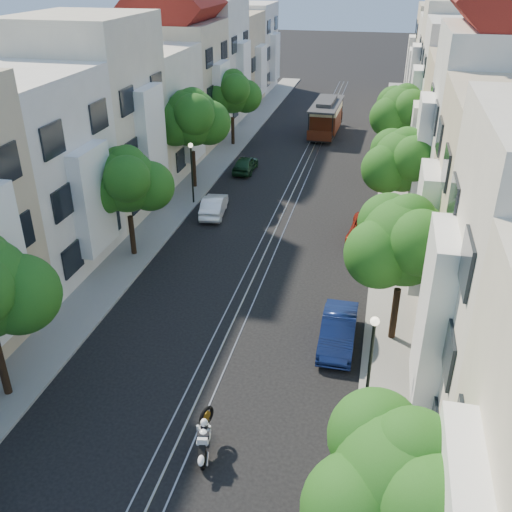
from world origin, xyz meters
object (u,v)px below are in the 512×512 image
Objects in this scene: tree_w_d at (233,93)px; parked_car_e_far at (367,231)px; tree_w_b at (127,182)px; tree_w_c at (192,119)px; tree_e_b at (405,244)px; lamp_west at (192,164)px; parked_car_e_mid at (338,331)px; tree_e_c at (404,163)px; tree_e_d at (404,113)px; parked_car_w_far at (245,164)px; sportbike_rider at (204,436)px; lamp_east at (371,352)px; cable_car at (326,116)px; tree_e_a at (407,488)px; parked_car_w_mid at (214,205)px.

tree_w_d is 1.42× the size of parked_car_e_far.
tree_w_b is 11.02m from tree_w_c.
tree_e_b is at bearing -19.15° from tree_w_b.
parked_car_e_mid is at bearing -51.11° from lamp_west.
tree_e_c is 1.42× the size of parked_car_e_far.
tree_e_d is 12.53m from parked_car_w_far.
sportbike_rider is at bearing -126.99° from tree_e_b.
lamp_east reaches higher than cable_car.
tree_e_c is at bearing 141.62° from parked_car_w_far.
tree_e_a is 23.00m from tree_e_c.
tree_w_d is 14.11m from lamp_west.
parked_car_w_far is (-10.00, 10.38, -0.01)m from parked_car_e_far.
parked_car_e_far is (-1.66, -12.12, -4.23)m from tree_e_d.
lamp_west reaches higher than sportbike_rider.
tree_w_d is at bearing 131.29° from parked_car_e_far.
tree_w_c reaches higher than tree_e_c.
tree_w_c is 0.90× the size of cable_car.
tree_e_d reaches higher than tree_w_b.
sportbike_rider reaches higher than parked_car_w_mid.
lamp_west is at bearing -44.35° from parked_car_w_mid.
tree_w_c reaches higher than sportbike_rider.
sportbike_rider is 0.25× the size of cable_car.
tree_e_a is at bearing -61.55° from lamp_west.
tree_e_b is 23.73m from parked_car_w_far.
sportbike_rider is (7.41, -21.19, -2.02)m from lamp_west.
lamp_west is 22.54m from sportbike_rider.
parked_car_e_far is at bearing -145.97° from tree_e_c.
lamp_west is at bearing -74.25° from tree_w_c.
tree_w_c is at bearing 122.65° from lamp_east.
tree_e_a reaches higher than lamp_east.
lamp_west is (0.84, -2.98, -2.22)m from tree_w_c.
parked_car_w_far is (-11.66, 20.26, -4.10)m from tree_e_b.
tree_e_c is 0.83× the size of cable_car.
tree_e_a is 0.92× the size of tree_e_d.
parked_car_w_mid is at bearing 135.20° from tree_e_b.
lamp_west is 7.80m from parked_car_w_far.
lamp_east is 37.87m from cable_car.
tree_w_b is 1.61× the size of parked_car_w_mid.
tree_w_b is at bearing 153.92° from parked_car_e_mid.
tree_e_a is 45.02m from cable_car.
tree_e_a is 8.08m from sportbike_rider.
parked_car_w_far is at bearing 138.56° from parked_car_e_far.
parked_car_w_far is (-11.66, -1.74, -4.24)m from tree_e_d.
tree_w_d reaches higher than parked_car_w_far.
parked_car_w_mid is 1.05× the size of parked_car_w_far.
lamp_west is (-13.56, 25.02, -1.55)m from tree_e_a.
tree_e_d is 15.25m from tree_w_d.
lamp_east is (13.44, -20.98, -2.22)m from tree_w_c.
parked_car_e_far is (-1.66, 21.88, -3.76)m from tree_e_a.
cable_car is 21.45m from parked_car_w_mid.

